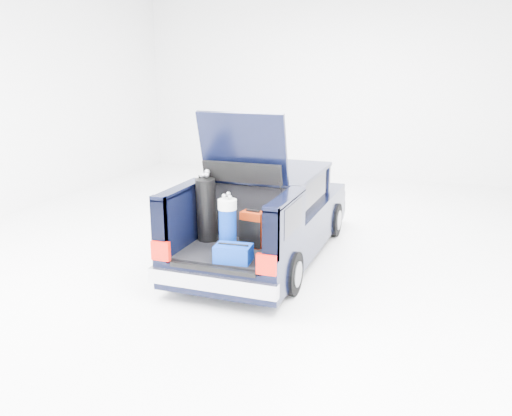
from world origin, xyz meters
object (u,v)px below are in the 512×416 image
at_px(blue_golf_bag, 228,226).
at_px(blue_duffel, 233,253).
at_px(car, 268,215).
at_px(red_suitcase, 253,229).
at_px(black_golf_bag, 206,209).

bearing_deg(blue_golf_bag, blue_duffel, -77.82).
distance_m(car, blue_golf_bag, 1.74).
bearing_deg(blue_duffel, red_suitcase, 82.59).
distance_m(red_suitcase, blue_duffel, 0.67).
height_order(red_suitcase, blue_duffel, red_suitcase).
bearing_deg(car, blue_duffel, -84.50).
distance_m(blue_golf_bag, blue_duffel, 0.45).
height_order(car, blue_golf_bag, car).
height_order(car, red_suitcase, car).
relative_size(black_golf_bag, blue_duffel, 2.09).
bearing_deg(blue_duffel, black_golf_bag, 130.74).
xyz_separation_m(red_suitcase, blue_duffel, (-0.03, -0.66, -0.14)).
xyz_separation_m(black_golf_bag, blue_golf_bag, (0.49, -0.39, -0.08)).
distance_m(black_golf_bag, blue_golf_bag, 0.63).
relative_size(red_suitcase, blue_duffel, 1.07).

